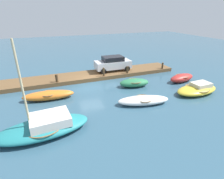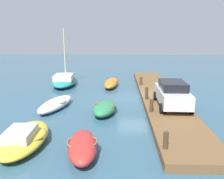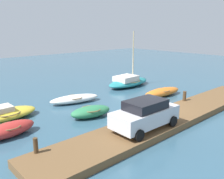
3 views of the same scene
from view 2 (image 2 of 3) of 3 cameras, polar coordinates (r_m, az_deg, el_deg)
ground_plane at (r=19.52m, az=5.40°, el=-2.15°), size 84.00×84.00×0.00m
dock_platform at (r=19.69m, az=11.49°, el=-1.59°), size 21.56×2.98×0.42m
rowboat_green at (r=15.59m, az=-1.75°, el=-4.61°), size 3.22×1.93×0.79m
rowboat_orange at (r=23.60m, az=-0.18°, el=1.63°), size 4.42×1.71×0.76m
rowboat_white at (r=17.24m, az=-13.71°, el=-3.44°), size 4.47×2.30×0.67m
sailboat_teal at (r=24.74m, az=-11.59°, el=2.20°), size 5.79×2.77×5.86m
dinghy_red at (r=10.62m, az=-7.31°, el=-13.66°), size 3.29×1.73×0.84m
motorboat_yellow at (r=12.10m, az=-20.95°, el=-11.02°), size 4.38×2.26×0.99m
mooring_post_west at (r=10.45m, az=13.11°, el=-12.08°), size 0.22×0.22×0.76m
mooring_post_mid_west at (r=14.92m, az=9.68°, el=-3.91°), size 0.23×0.23×0.82m
mooring_post_mid_east at (r=17.69m, az=8.51°, el=-0.90°), size 0.22×0.22×0.94m
mooring_post_east at (r=22.59m, az=7.15°, el=2.08°), size 0.27×0.27×0.77m
parked_car at (r=16.21m, az=14.61°, el=-0.96°), size 4.29×2.09×1.74m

